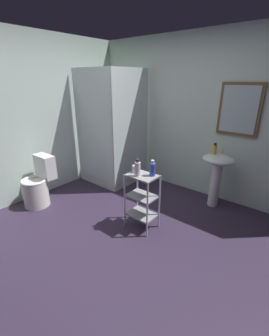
{
  "coord_description": "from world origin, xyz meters",
  "views": [
    {
      "loc": [
        1.65,
        -1.65,
        1.84
      ],
      "look_at": [
        -0.03,
        0.4,
        0.79
      ],
      "focal_mm": 24.41,
      "sensor_mm": 36.0,
      "label": 1
    }
  ],
  "objects_px": {
    "toilet": "(38,185)",
    "shampoo_bottle_blue": "(152,169)",
    "rinse_cup": "(135,169)",
    "pedestal_sink": "(217,170)",
    "storage_cart": "(142,197)",
    "hand_soap_bottle": "(215,149)",
    "shower_stall": "(114,158)",
    "lotion_bottle_white": "(137,169)"
  },
  "relations": [
    {
      "from": "toilet",
      "to": "shampoo_bottle_blue",
      "type": "bearing_deg",
      "value": 19.74
    },
    {
      "from": "rinse_cup",
      "to": "pedestal_sink",
      "type": "bearing_deg",
      "value": 60.39
    },
    {
      "from": "toilet",
      "to": "shampoo_bottle_blue",
      "type": "relative_size",
      "value": 3.85
    },
    {
      "from": "storage_cart",
      "to": "hand_soap_bottle",
      "type": "xyz_separation_m",
      "value": [
        0.43,
        1.16,
        0.44
      ]
    },
    {
      "from": "storage_cart",
      "to": "shampoo_bottle_blue",
      "type": "relative_size",
      "value": 3.75
    },
    {
      "from": "shower_stall",
      "to": "toilet",
      "type": "xyz_separation_m",
      "value": [
        -0.28,
        -1.36,
        -0.15
      ]
    },
    {
      "from": "shower_stall",
      "to": "pedestal_sink",
      "type": "distance_m",
      "value": 1.85
    },
    {
      "from": "storage_cart",
      "to": "rinse_cup",
      "type": "bearing_deg",
      "value": 174.8
    },
    {
      "from": "rinse_cup",
      "to": "storage_cart",
      "type": "bearing_deg",
      "value": -5.2
    },
    {
      "from": "storage_cart",
      "to": "hand_soap_bottle",
      "type": "bearing_deg",
      "value": 69.72
    },
    {
      "from": "shampoo_bottle_blue",
      "to": "rinse_cup",
      "type": "relative_size",
      "value": 2.14
    },
    {
      "from": "shampoo_bottle_blue",
      "to": "lotion_bottle_white",
      "type": "bearing_deg",
      "value": -135.96
    },
    {
      "from": "storage_cart",
      "to": "shampoo_bottle_blue",
      "type": "distance_m",
      "value": 0.41
    },
    {
      "from": "shampoo_bottle_blue",
      "to": "rinse_cup",
      "type": "distance_m",
      "value": 0.24
    },
    {
      "from": "toilet",
      "to": "pedestal_sink",
      "type": "bearing_deg",
      "value": 38.6
    },
    {
      "from": "hand_soap_bottle",
      "to": "rinse_cup",
      "type": "height_order",
      "value": "hand_soap_bottle"
    },
    {
      "from": "toilet",
      "to": "hand_soap_bottle",
      "type": "bearing_deg",
      "value": 40.23
    },
    {
      "from": "toilet",
      "to": "lotion_bottle_white",
      "type": "xyz_separation_m",
      "value": [
        1.55,
        0.48,
        0.52
      ]
    },
    {
      "from": "shower_stall",
      "to": "pedestal_sink",
      "type": "bearing_deg",
      "value": 9.68
    },
    {
      "from": "hand_soap_bottle",
      "to": "shampoo_bottle_blue",
      "type": "distance_m",
      "value": 1.15
    },
    {
      "from": "rinse_cup",
      "to": "toilet",
      "type": "bearing_deg",
      "value": -159.31
    },
    {
      "from": "toilet",
      "to": "hand_soap_bottle",
      "type": "height_order",
      "value": "hand_soap_bottle"
    },
    {
      "from": "lotion_bottle_white",
      "to": "shampoo_bottle_blue",
      "type": "relative_size",
      "value": 1.09
    },
    {
      "from": "storage_cart",
      "to": "lotion_bottle_white",
      "type": "relative_size",
      "value": 3.45
    },
    {
      "from": "shower_stall",
      "to": "rinse_cup",
      "type": "relative_size",
      "value": 21.72
    },
    {
      "from": "storage_cart",
      "to": "rinse_cup",
      "type": "relative_size",
      "value": 8.03
    },
    {
      "from": "pedestal_sink",
      "to": "toilet",
      "type": "bearing_deg",
      "value": -141.4
    },
    {
      "from": "storage_cart",
      "to": "hand_soap_bottle",
      "type": "relative_size",
      "value": 4.59
    },
    {
      "from": "shower_stall",
      "to": "lotion_bottle_white",
      "type": "xyz_separation_m",
      "value": [
        1.28,
        -0.89,
        0.37
      ]
    },
    {
      "from": "lotion_bottle_white",
      "to": "hand_soap_bottle",
      "type": "bearing_deg",
      "value": 69.49
    },
    {
      "from": "toilet",
      "to": "storage_cart",
      "type": "xyz_separation_m",
      "value": [
        1.58,
        0.54,
        0.12
      ]
    },
    {
      "from": "shower_stall",
      "to": "lotion_bottle_white",
      "type": "distance_m",
      "value": 1.6
    },
    {
      "from": "shampoo_bottle_blue",
      "to": "shower_stall",
      "type": "bearing_deg",
      "value": 151.62
    },
    {
      "from": "pedestal_sink",
      "to": "hand_soap_bottle",
      "type": "distance_m",
      "value": 0.31
    },
    {
      "from": "toilet",
      "to": "hand_soap_bottle",
      "type": "xyz_separation_m",
      "value": [
        2.01,
        1.7,
        0.56
      ]
    },
    {
      "from": "shower_stall",
      "to": "shampoo_bottle_blue",
      "type": "distance_m",
      "value": 1.64
    },
    {
      "from": "toilet",
      "to": "rinse_cup",
      "type": "height_order",
      "value": "rinse_cup"
    },
    {
      "from": "pedestal_sink",
      "to": "storage_cart",
      "type": "xyz_separation_m",
      "value": [
        -0.52,
        -1.13,
        -0.14
      ]
    },
    {
      "from": "pedestal_sink",
      "to": "lotion_bottle_white",
      "type": "distance_m",
      "value": 1.34
    },
    {
      "from": "pedestal_sink",
      "to": "lotion_bottle_white",
      "type": "bearing_deg",
      "value": -114.42
    },
    {
      "from": "lotion_bottle_white",
      "to": "pedestal_sink",
      "type": "bearing_deg",
      "value": 65.58
    },
    {
      "from": "pedestal_sink",
      "to": "toilet",
      "type": "height_order",
      "value": "pedestal_sink"
    }
  ]
}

